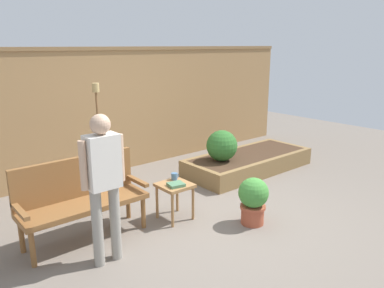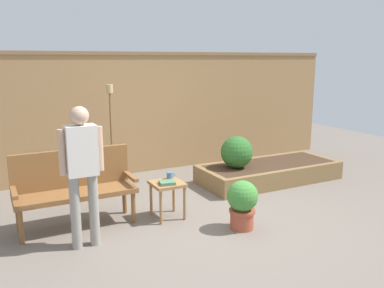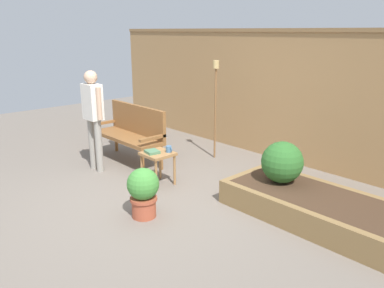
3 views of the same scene
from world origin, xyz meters
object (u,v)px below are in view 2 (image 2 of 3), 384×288
(side_table, at_px, (167,188))
(book_on_table, at_px, (167,183))
(potted_boxwood, at_px, (242,202))
(shrub_near_bench, at_px, (237,152))
(person_by_bench, at_px, (82,165))
(garden_bench, at_px, (74,183))
(cup_on_table, at_px, (170,176))
(tiki_torch, at_px, (111,118))

(side_table, xyz_separation_m, book_on_table, (-0.03, -0.07, 0.10))
(potted_boxwood, bearing_deg, shrub_near_bench, 58.79)
(person_by_bench, bearing_deg, garden_bench, 87.49)
(cup_on_table, xyz_separation_m, book_on_table, (-0.13, -0.20, -0.03))
(cup_on_table, relative_size, person_by_bench, 0.07)
(book_on_table, height_order, potted_boxwood, potted_boxwood)
(cup_on_table, bearing_deg, person_by_bench, -159.13)
(potted_boxwood, xyz_separation_m, shrub_near_bench, (0.89, 1.47, 0.22))
(garden_bench, bearing_deg, potted_boxwood, -30.99)
(potted_boxwood, distance_m, person_by_bench, 1.94)
(book_on_table, height_order, shrub_near_bench, shrub_near_bench)
(person_by_bench, bearing_deg, side_table, 16.78)
(shrub_near_bench, xyz_separation_m, tiki_torch, (-1.85, 0.72, 0.58))
(book_on_table, height_order, person_by_bench, person_by_bench)
(book_on_table, distance_m, potted_boxwood, 0.98)
(book_on_table, xyz_separation_m, tiki_torch, (-0.26, 1.53, 0.64))
(garden_bench, xyz_separation_m, potted_boxwood, (1.77, -1.07, -0.21))
(tiki_torch, xyz_separation_m, person_by_bench, (-0.85, -1.81, -0.21))
(potted_boxwood, distance_m, shrub_near_bench, 1.74)
(book_on_table, distance_m, tiki_torch, 1.68)
(tiki_torch, bearing_deg, garden_bench, -125.87)
(shrub_near_bench, bearing_deg, potted_boxwood, -121.21)
(cup_on_table, bearing_deg, garden_bench, 170.43)
(shrub_near_bench, bearing_deg, garden_bench, -171.30)
(garden_bench, distance_m, person_by_bench, 0.78)
(cup_on_table, bearing_deg, side_table, -126.49)
(cup_on_table, height_order, tiki_torch, tiki_torch)
(garden_bench, bearing_deg, book_on_table, -20.36)
(side_table, xyz_separation_m, shrub_near_bench, (1.56, 0.74, 0.16))
(garden_bench, relative_size, potted_boxwood, 2.38)
(garden_bench, relative_size, person_by_bench, 0.92)
(side_table, bearing_deg, cup_on_table, 53.51)
(side_table, relative_size, cup_on_table, 4.11)
(cup_on_table, height_order, book_on_table, cup_on_table)
(side_table, distance_m, book_on_table, 0.13)
(garden_bench, relative_size, book_on_table, 7.49)
(tiki_torch, relative_size, person_by_bench, 1.06)
(garden_bench, height_order, potted_boxwood, garden_bench)
(book_on_table, bearing_deg, potted_boxwood, -32.69)
(tiki_torch, distance_m, person_by_bench, 2.01)
(person_by_bench, bearing_deg, potted_boxwood, -12.29)
(garden_bench, height_order, shrub_near_bench, garden_bench)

